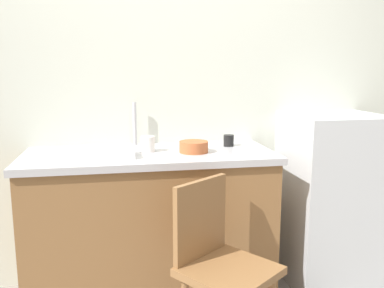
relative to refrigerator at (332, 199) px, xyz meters
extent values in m
cube|color=silver|center=(-1.08, 0.33, 0.74)|extent=(4.80, 0.10, 2.61)
cube|color=olive|center=(-1.22, -0.02, -0.12)|extent=(1.44, 0.60, 0.90)
cube|color=#B7B7BC|center=(-1.22, -0.02, 0.35)|extent=(1.48, 0.64, 0.04)
cylinder|color=#B7B7BC|center=(-1.29, 0.23, 0.51)|extent=(0.02, 0.02, 0.28)
cube|color=silver|center=(0.00, 0.00, 0.00)|extent=(0.60, 0.57, 1.14)
cube|color=olive|center=(-0.90, -0.66, -0.10)|extent=(0.56, 0.56, 0.04)
cube|color=olive|center=(-1.01, -0.51, 0.12)|extent=(0.31, 0.24, 0.40)
cube|color=white|center=(-1.45, -0.11, 0.40)|extent=(0.28, 0.20, 0.05)
cylinder|color=#B25B33|center=(-0.96, -0.07, 0.40)|extent=(0.17, 0.17, 0.07)
cylinder|color=white|center=(-1.22, 0.00, 0.42)|extent=(0.08, 0.08, 0.09)
cylinder|color=black|center=(-0.70, 0.09, 0.41)|extent=(0.07, 0.07, 0.07)
camera|label=1|loc=(-1.41, -2.43, 0.86)|focal=38.54mm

